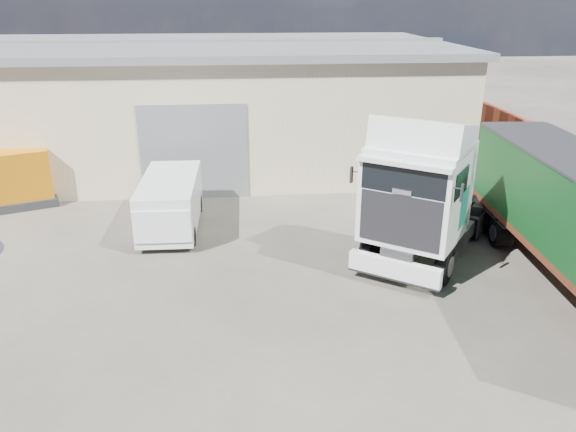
{
  "coord_description": "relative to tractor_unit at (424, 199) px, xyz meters",
  "views": [
    {
      "loc": [
        -0.36,
        -10.66,
        7.3
      ],
      "look_at": [
        0.9,
        3.0,
        1.88
      ],
      "focal_mm": 35.0,
      "sensor_mm": 36.0,
      "label": 1
    }
  ],
  "objects": [
    {
      "name": "ground",
      "position": [
        -4.9,
        -4.02,
        -1.85
      ],
      "size": [
        120.0,
        120.0,
        0.0
      ],
      "primitive_type": "plane",
      "color": "black",
      "rests_on": "ground"
    },
    {
      "name": "warehouse",
      "position": [
        -10.89,
        11.98,
        0.81
      ],
      "size": [
        30.6,
        12.6,
        5.42
      ],
      "color": "beige",
      "rests_on": "ground"
    },
    {
      "name": "tractor_unit",
      "position": [
        0.0,
        0.0,
        0.0
      ],
      "size": [
        5.77,
        6.67,
        4.4
      ],
      "rotation": [
        0.0,
        0.0,
        -0.62
      ],
      "color": "black",
      "rests_on": "ground"
    },
    {
      "name": "panel_van",
      "position": [
        -7.52,
        2.8,
        -0.95
      ],
      "size": [
        1.81,
        4.29,
        1.74
      ],
      "rotation": [
        0.0,
        0.0,
        -0.02
      ],
      "color": "black",
      "rests_on": "ground"
    },
    {
      "name": "orange_skip",
      "position": [
        -13.85,
        5.78,
        -0.93
      ],
      "size": [
        3.91,
        3.2,
        2.11
      ],
      "rotation": [
        0.0,
        0.0,
        0.38
      ],
      "color": "#2D2D30",
      "rests_on": "ground"
    }
  ]
}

